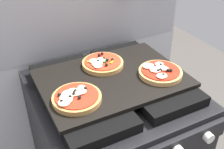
{
  "coord_description": "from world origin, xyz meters",
  "views": [
    {
      "loc": [
        -0.4,
        -0.77,
        1.49
      ],
      "look_at": [
        0.0,
        0.0,
        0.93
      ],
      "focal_mm": 43.95,
      "sensor_mm": 36.0,
      "label": 1
    }
  ],
  "objects_px": {
    "pizza_center": "(102,63)",
    "pizza_right": "(160,72)",
    "pizza_left": "(76,97)",
    "baking_tray": "(112,78)"
  },
  "relations": [
    {
      "from": "baking_tray",
      "to": "pizza_left",
      "type": "xyz_separation_m",
      "value": [
        -0.17,
        -0.07,
        0.02
      ]
    },
    {
      "from": "pizza_center",
      "to": "pizza_right",
      "type": "bearing_deg",
      "value": -43.83
    },
    {
      "from": "baking_tray",
      "to": "pizza_right",
      "type": "relative_size",
      "value": 3.25
    },
    {
      "from": "pizza_left",
      "to": "pizza_right",
      "type": "distance_m",
      "value": 0.34
    },
    {
      "from": "pizza_right",
      "to": "pizza_center",
      "type": "height_order",
      "value": "same"
    },
    {
      "from": "baking_tray",
      "to": "pizza_center",
      "type": "bearing_deg",
      "value": 88.79
    },
    {
      "from": "pizza_left",
      "to": "pizza_center",
      "type": "xyz_separation_m",
      "value": [
        0.18,
        0.16,
        -0.0
      ]
    },
    {
      "from": "pizza_left",
      "to": "pizza_center",
      "type": "relative_size",
      "value": 1.0
    },
    {
      "from": "pizza_left",
      "to": "pizza_center",
      "type": "height_order",
      "value": "same"
    },
    {
      "from": "baking_tray",
      "to": "pizza_left",
      "type": "relative_size",
      "value": 3.25
    }
  ]
}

